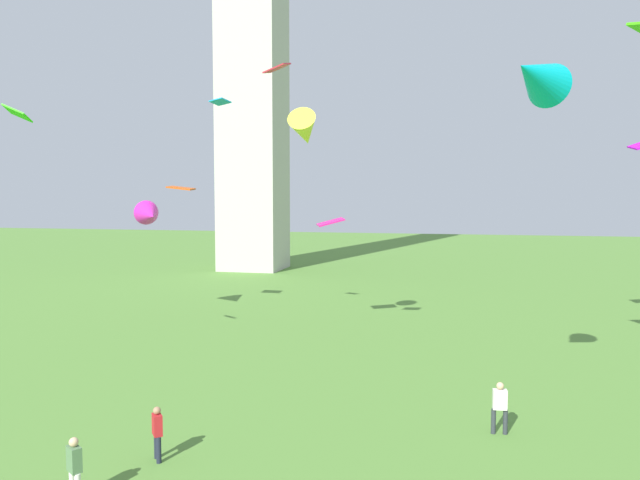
% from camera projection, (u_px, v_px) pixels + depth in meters
% --- Properties ---
extents(person_0, '(0.46, 0.49, 1.65)m').
position_uv_depth(person_0, '(157.00, 430.00, 18.18)').
color(person_0, '#1E2333').
rests_on(person_0, ground_plane).
extents(person_1, '(0.54, 0.31, 1.75)m').
position_uv_depth(person_1, '(500.00, 405.00, 20.21)').
color(person_1, '#2D3338').
rests_on(person_1, ground_plane).
extents(person_2, '(0.52, 0.47, 1.73)m').
position_uv_depth(person_2, '(74.00, 466.00, 15.69)').
color(person_2, silver).
rests_on(person_2, ground_plane).
extents(kite_flying_0, '(2.72, 2.82, 1.78)m').
position_uv_depth(kite_flying_0, '(150.00, 215.00, 38.53)').
color(kite_flying_0, '#D921AC').
extents(kite_flying_1, '(1.58, 2.57, 2.34)m').
position_uv_depth(kite_flying_1, '(305.00, 131.00, 31.57)').
color(kite_flying_1, yellow).
extents(kite_flying_3, '(1.85, 1.57, 0.54)m').
position_uv_depth(kite_flying_3, '(331.00, 222.00, 35.78)').
color(kite_flying_3, '#DF1E87').
extents(kite_flying_5, '(1.28, 1.11, 0.29)m').
position_uv_depth(kite_flying_5, '(220.00, 102.00, 33.48)').
color(kite_flying_5, '#1590CB').
extents(kite_flying_6, '(1.77, 1.33, 0.35)m').
position_uv_depth(kite_flying_6, '(181.00, 188.00, 40.06)').
color(kite_flying_6, '#D44E13').
extents(kite_flying_7, '(2.50, 2.78, 1.84)m').
position_uv_depth(kite_flying_7, '(535.00, 76.00, 19.30)').
color(kite_flying_7, '#05ABB5').
extents(kite_flying_8, '(1.20, 0.76, 0.76)m').
position_uv_depth(kite_flying_8, '(17.00, 113.00, 25.98)').
color(kite_flying_8, '#28E409').
extents(kite_flying_9, '(1.18, 0.99, 0.50)m').
position_uv_depth(kite_flying_9, '(277.00, 68.00, 26.43)').
color(kite_flying_9, red).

